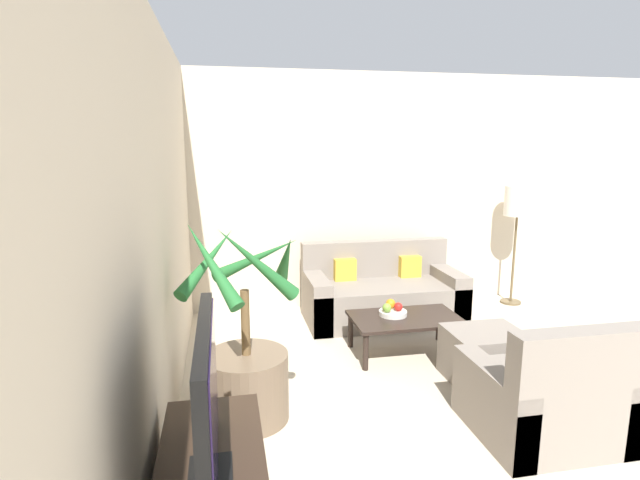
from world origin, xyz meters
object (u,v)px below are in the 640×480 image
television (208,407)px  fruit_bowl (393,313)px  potted_palm (247,365)px  armchair (547,398)px  sofa_loveseat (382,294)px  apple_green (387,308)px  orange_fruit (391,304)px  coffee_table (405,321)px  apple_red (398,307)px  floor_lamp (518,206)px  ottoman (485,355)px

television → fruit_bowl: (1.58, 2.30, -0.51)m
potted_palm → armchair: 2.01m
sofa_loveseat → apple_green: 0.95m
orange_fruit → armchair: 1.66m
coffee_table → apple_red: size_ratio=12.50×
coffee_table → apple_red: bearing=133.5°
coffee_table → armchair: bearing=-72.6°
floor_lamp → fruit_bowl: floor_lamp is taller
orange_fruit → apple_green: bearing=-125.4°
fruit_bowl → coffee_table: bearing=-33.4°
ottoman → apple_green: bearing=133.9°
coffee_table → orange_fruit: orange_fruit is taller
potted_palm → orange_fruit: 1.68m
television → fruit_bowl: size_ratio=3.52×
television → ottoman: bearing=37.2°
sofa_loveseat → coffee_table: sofa_loveseat is taller
potted_palm → ottoman: potted_palm is taller
coffee_table → armchair: (0.45, -1.42, -0.05)m
orange_fruit → armchair: (0.54, -1.56, -0.18)m
apple_green → ottoman: apple_green is taller
sofa_loveseat → potted_palm: bearing=-131.4°
coffee_table → ottoman: (0.45, -0.61, -0.10)m
television → sofa_loveseat: 3.68m
sofa_loveseat → floor_lamp: (1.72, 0.23, 0.90)m
coffee_table → apple_green: bearing=166.9°
television → apple_green: bearing=56.3°
coffee_table → apple_red: apple_red is taller
sofa_loveseat → fruit_bowl: sofa_loveseat is taller
sofa_loveseat → coffee_table: (-0.08, -0.94, 0.03)m
coffee_table → fruit_bowl: 0.13m
orange_fruit → potted_palm: bearing=-145.1°
apple_red → armchair: armchair is taller
sofa_loveseat → apple_red: bearing=-98.5°
ottoman → fruit_bowl: bearing=129.5°
floor_lamp → orange_fruit: size_ratio=15.75×
potted_palm → ottoman: size_ratio=2.41×
armchair → ottoman: (0.01, 0.81, -0.06)m
coffee_table → floor_lamp: bearing=32.9°
sofa_loveseat → armchair: 2.39m
coffee_table → orange_fruit: bearing=125.9°
fruit_bowl → apple_red: bearing=-12.6°
potted_palm → apple_red: size_ratio=18.37×
floor_lamp → apple_green: size_ratio=17.17×
sofa_loveseat → fruit_bowl: (-0.18, -0.87, 0.10)m
fruit_bowl → apple_red: size_ratio=3.25×
sofa_loveseat → armchair: armchair is taller
television → floor_lamp: bearing=44.3°
potted_palm → armchair: (1.92, -0.60, -0.13)m
apple_green → armchair: 1.59m
apple_green → coffee_table: bearing=-13.1°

